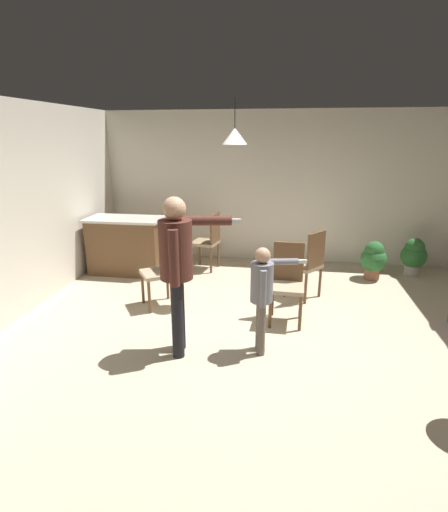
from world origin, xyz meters
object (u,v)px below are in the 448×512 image
object	(u,v)px
kitchen_counter	(127,245)
person_adult	(178,260)
dining_chair_by_counter	(209,239)
dining_chair_near_wall	(308,262)
person_child	(263,289)
potted_plant_corner	(373,258)
dining_chair_spare	(287,280)
potted_plant_by_wall	(414,255)
dining_chair_centre_back	(163,268)

from	to	relation	value
kitchen_counter	person_adult	size ratio (longest dim) A/B	0.74
dining_chair_by_counter	dining_chair_near_wall	bearing A→B (deg)	-111.72
person_child	potted_plant_corner	bearing A→B (deg)	136.07
person_adult	dining_chair_spare	xyz separation A→B (m)	(1.12, 0.96, -0.51)
dining_chair_by_counter	potted_plant_corner	size ratio (longest dim) A/B	1.57
potted_plant_corner	dining_chair_spare	bearing A→B (deg)	-128.48
dining_chair_near_wall	potted_plant_by_wall	bearing A→B (deg)	-17.86
person_child	dining_chair_by_counter	bearing A→B (deg)	-168.63
kitchen_counter	dining_chair_centre_back	distance (m)	1.60
person_adult	person_child	size ratio (longest dim) A/B	1.44
kitchen_counter	dining_chair_centre_back	xyz separation A→B (m)	(1.03, -1.22, 0.07)
dining_chair_spare	potted_plant_by_wall	world-z (taller)	dining_chair_spare
potted_plant_by_wall	dining_chair_near_wall	bearing A→B (deg)	-144.72
person_child	potted_plant_corner	size ratio (longest dim) A/B	1.85
dining_chair_by_counter	dining_chair_near_wall	world-z (taller)	same
dining_chair_near_wall	potted_plant_by_wall	world-z (taller)	dining_chair_near_wall
kitchen_counter	person_child	distance (m)	3.33
dining_chair_by_counter	dining_chair_near_wall	xyz separation A→B (m)	(1.63, -1.05, 0.00)
kitchen_counter	potted_plant_by_wall	xyz separation A→B (m)	(4.79, 0.60, -0.13)
person_child	potted_plant_corner	world-z (taller)	person_child
kitchen_counter	potted_plant_corner	size ratio (longest dim) A/B	1.98
kitchen_counter	dining_chair_spare	xyz separation A→B (m)	(2.70, -1.44, 0.07)
person_child	dining_chair_spare	size ratio (longest dim) A/B	1.18
kitchen_counter	dining_chair_by_counter	size ratio (longest dim) A/B	1.26
dining_chair_near_wall	dining_chair_spare	world-z (taller)	same
potted_plant_corner	kitchen_counter	bearing A→B (deg)	-175.73
dining_chair_spare	potted_plant_corner	bearing A→B (deg)	-126.14
dining_chair_centre_back	dining_chair_spare	distance (m)	1.68
person_adult	dining_chair_spare	size ratio (longest dim) A/B	1.69
dining_chair_by_counter	potted_plant_by_wall	xyz separation A→B (m)	(3.43, 0.23, -0.19)
dining_chair_near_wall	dining_chair_centre_back	distance (m)	2.03
person_child	dining_chair_centre_back	bearing A→B (deg)	-137.22
kitchen_counter	potted_plant_by_wall	size ratio (longest dim) A/B	1.97
potted_plant_by_wall	dining_chair_centre_back	bearing A→B (deg)	-154.09
person_child	potted_plant_corner	xyz separation A→B (m)	(1.65, 2.56, -0.38)
dining_chair_by_counter	dining_chair_centre_back	xyz separation A→B (m)	(-0.32, -1.60, 0.00)
kitchen_counter	person_child	bearing A→B (deg)	-42.69
dining_chair_spare	potted_plant_corner	xyz separation A→B (m)	(1.39, 1.75, -0.20)
person_adult	person_child	world-z (taller)	person_adult
dining_chair_by_counter	dining_chair_spare	size ratio (longest dim) A/B	1.00
dining_chair_by_counter	dining_chair_near_wall	distance (m)	1.94
kitchen_counter	person_adult	world-z (taller)	person_adult
person_adult	dining_chair_near_wall	size ratio (longest dim) A/B	1.69
dining_chair_near_wall	dining_chair_by_counter	bearing A→B (deg)	94.21
dining_chair_near_wall	potted_plant_by_wall	size ratio (longest dim) A/B	1.57
potted_plant_corner	person_adult	bearing A→B (deg)	-132.87
person_adult	dining_chair_by_counter	bearing A→B (deg)	174.52
person_adult	dining_chair_spare	world-z (taller)	person_adult
dining_chair_near_wall	potted_plant_corner	size ratio (longest dim) A/B	1.57
kitchen_counter	person_adult	bearing A→B (deg)	-56.63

